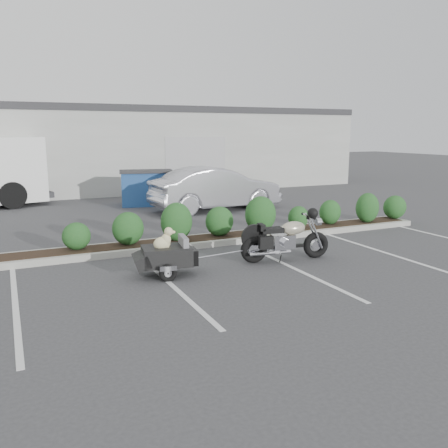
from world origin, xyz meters
name	(u,v)px	position (x,y,z in m)	size (l,w,h in m)	color
ground	(228,267)	(0.00, 0.00, 0.00)	(90.00, 90.00, 0.00)	#38383A
planter_kerb	(227,238)	(1.00, 2.20, 0.07)	(12.00, 1.00, 0.15)	#9E9E93
building	(90,148)	(0.00, 17.00, 2.00)	(26.00, 10.00, 4.00)	#9EA099
motorcycle	(286,239)	(1.38, -0.08, 0.48)	(2.11, 0.81, 1.21)	black
pet_trailer	(166,255)	(-1.40, -0.06, 0.42)	(1.70, 0.96, 1.00)	black
sedan	(216,189)	(2.78, 6.93, 0.79)	(1.67, 4.78, 1.57)	#BCBBC3
dumpster	(147,187)	(0.83, 9.23, 0.68)	(2.30, 1.81, 1.35)	navy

